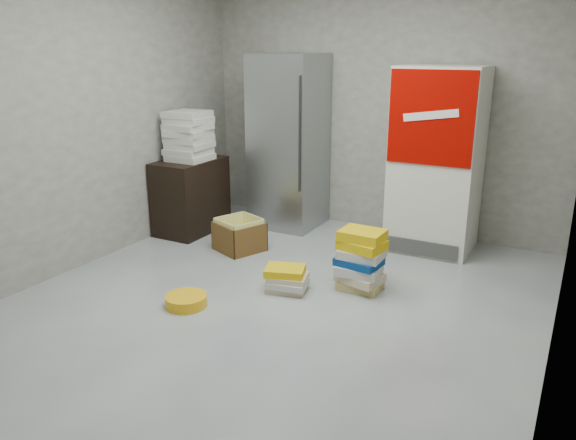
# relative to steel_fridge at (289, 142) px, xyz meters

# --- Properties ---
(ground) EXTENTS (5.00, 5.00, 0.00)m
(ground) POSITION_rel_steel_fridge_xyz_m (0.90, -2.13, -0.95)
(ground) COLOR #AEAFAA
(ground) RESTS_ON ground
(room_shell) EXTENTS (4.04, 5.04, 2.82)m
(room_shell) POSITION_rel_steel_fridge_xyz_m (0.90, -2.13, 0.85)
(room_shell) COLOR #A49E93
(room_shell) RESTS_ON ground
(steel_fridge) EXTENTS (0.70, 0.72, 1.90)m
(steel_fridge) POSITION_rel_steel_fridge_xyz_m (0.00, 0.00, 0.00)
(steel_fridge) COLOR #9DA0A4
(steel_fridge) RESTS_ON ground
(coke_cooler) EXTENTS (0.80, 0.73, 1.80)m
(coke_cooler) POSITION_rel_steel_fridge_xyz_m (1.65, -0.01, -0.05)
(coke_cooler) COLOR silver
(coke_cooler) RESTS_ON ground
(wood_shelf) EXTENTS (0.50, 0.80, 0.80)m
(wood_shelf) POSITION_rel_steel_fridge_xyz_m (-0.83, -0.73, -0.55)
(wood_shelf) COLOR black
(wood_shelf) RESTS_ON ground
(supply_box_stack) EXTENTS (0.43, 0.44, 0.52)m
(supply_box_stack) POSITION_rel_steel_fridge_xyz_m (-0.82, -0.73, 0.11)
(supply_box_stack) COLOR silver
(supply_box_stack) RESTS_ON wood_shelf
(phonebook_stack_main) EXTENTS (0.40, 0.35, 0.52)m
(phonebook_stack_main) POSITION_rel_steel_fridge_xyz_m (1.40, -1.33, -0.69)
(phonebook_stack_main) COLOR tan
(phonebook_stack_main) RESTS_ON ground
(phonebook_stack_side) EXTENTS (0.41, 0.34, 0.21)m
(phonebook_stack_side) POSITION_rel_steel_fridge_xyz_m (0.87, -1.65, -0.85)
(phonebook_stack_side) COLOR #CCB48F
(phonebook_stack_side) RESTS_ON ground
(cardboard_box) EXTENTS (0.53, 0.53, 0.33)m
(cardboard_box) POSITION_rel_steel_fridge_xyz_m (-0.02, -1.00, -0.81)
(cardboard_box) COLOR yellow
(cardboard_box) RESTS_ON ground
(bucket_lid) EXTENTS (0.42, 0.42, 0.09)m
(bucket_lid) POSITION_rel_steel_fridge_xyz_m (0.30, -2.28, -0.91)
(bucket_lid) COLOR #F3AF13
(bucket_lid) RESTS_ON ground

